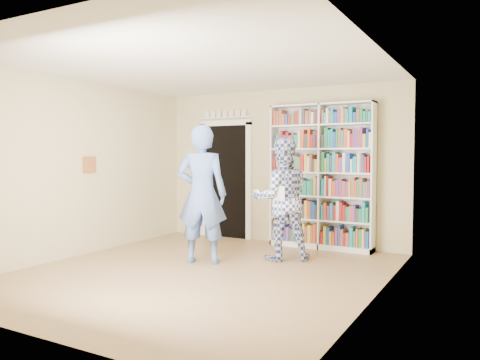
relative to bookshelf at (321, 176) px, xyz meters
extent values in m
plane|color=#947248|center=(-0.83, -2.34, -1.21)|extent=(5.00, 5.00, 0.00)
plane|color=white|center=(-0.83, -2.34, 1.49)|extent=(5.00, 5.00, 0.00)
plane|color=beige|center=(-0.83, 0.16, 0.14)|extent=(4.50, 0.00, 4.50)
plane|color=beige|center=(-3.08, -2.34, 0.14)|extent=(0.00, 5.00, 5.00)
plane|color=beige|center=(1.42, -2.34, 0.14)|extent=(0.00, 5.00, 5.00)
cube|color=white|center=(0.00, 0.00, -0.01)|extent=(1.74, 0.33, 2.39)
cube|color=white|center=(0.00, 0.00, -0.01)|extent=(0.03, 0.33, 2.39)
cube|color=black|center=(-1.93, 0.14, -0.16)|extent=(0.90, 0.03, 2.10)
cube|color=white|center=(-2.43, 0.12, -0.16)|extent=(0.10, 0.06, 2.20)
cube|color=white|center=(-1.43, 0.12, -0.16)|extent=(0.10, 0.06, 2.20)
cube|color=white|center=(-1.93, 0.12, 0.94)|extent=(1.10, 0.06, 0.10)
cube|color=white|center=(-1.93, 0.12, 1.04)|extent=(1.10, 0.08, 0.02)
cube|color=brown|center=(-3.06, -2.14, 0.19)|extent=(0.03, 0.25, 0.25)
imported|color=#597AC6|center=(-1.14, -1.85, -0.22)|extent=(0.84, 0.70, 1.97)
imported|color=navy|center=(-0.23, -1.10, -0.31)|extent=(1.10, 1.06, 1.80)
cube|color=white|center=(-0.17, -1.34, -0.24)|extent=(0.20, 0.05, 0.29)
camera|label=1|loc=(2.58, -7.41, 0.33)|focal=35.00mm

